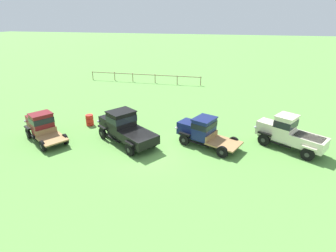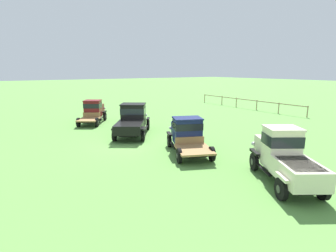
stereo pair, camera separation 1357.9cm
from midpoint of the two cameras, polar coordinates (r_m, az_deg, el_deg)
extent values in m
plane|color=#5B9342|center=(16.45, 12.99, -12.11)|extent=(240.00, 240.00, 0.00)
cylinder|color=#997F60|center=(32.03, 39.32, -1.56)|extent=(0.12, 0.12, 1.22)
cylinder|color=#997F60|center=(32.80, 34.07, -0.62)|extent=(0.12, 0.12, 1.22)
cylinder|color=#997F60|center=(34.29, 29.45, 0.37)|extent=(0.12, 0.12, 1.22)
cylinder|color=#997F60|center=(35.84, 24.89, 1.26)|extent=(0.12, 0.12, 1.22)
cylinder|color=#997F60|center=(37.50, 21.43, 1.99)|extent=(0.12, 0.12, 1.22)
cylinder|color=#997F60|center=(39.10, 17.27, 2.67)|extent=(0.12, 0.12, 1.22)
cube|color=#997F60|center=(34.82, 27.28, 1.57)|extent=(15.68, 0.08, 0.10)
cylinder|color=black|center=(23.38, -3.73, -3.46)|extent=(0.75, 0.58, 0.78)
cylinder|color=#2D2D2D|center=(23.39, -3.98, -3.46)|extent=(0.25, 0.18, 0.27)
cylinder|color=black|center=(23.34, 0.16, -3.46)|extent=(0.75, 0.58, 0.78)
cylinder|color=#2D2D2D|center=(23.34, 0.42, -3.46)|extent=(0.25, 0.18, 0.27)
cylinder|color=black|center=(20.61, -4.19, -5.63)|extent=(0.75, 0.58, 0.78)
cylinder|color=#2D2D2D|center=(20.61, -4.48, -5.63)|extent=(0.25, 0.18, 0.27)
cylinder|color=black|center=(20.56, 0.24, -5.64)|extent=(0.75, 0.58, 0.78)
cylinder|color=#2D2D2D|center=(20.56, 0.53, -5.64)|extent=(0.25, 0.18, 0.27)
cube|color=black|center=(22.06, -1.87, -4.18)|extent=(3.98, 3.03, 0.12)
cube|color=maroon|center=(23.40, -1.78, -1.85)|extent=(1.84, 1.74, 0.97)
cube|color=silver|center=(24.10, -1.74, -1.55)|extent=(0.53, 0.76, 0.73)
sphere|color=silver|center=(24.12, -3.15, -1.38)|extent=(0.20, 0.20, 0.20)
sphere|color=silver|center=(24.09, -0.33, -1.38)|extent=(0.20, 0.20, 0.20)
cube|color=black|center=(23.27, -3.74, -2.41)|extent=(0.86, 0.66, 0.12)
cube|color=black|center=(23.23, 0.17, -2.41)|extent=(0.86, 0.66, 0.12)
cube|color=maroon|center=(22.09, -1.86, -2.04)|extent=(1.70, 1.78, 1.46)
cube|color=black|center=(22.01, -1.87, -1.21)|extent=(1.75, 1.83, 0.41)
cube|color=maroon|center=(21.91, -1.88, -0.08)|extent=(1.82, 1.89, 0.08)
cube|color=black|center=(22.23, -3.86, -4.14)|extent=(1.38, 0.97, 0.05)
cube|color=black|center=(22.19, 0.15, -4.14)|extent=(1.38, 0.97, 0.05)
cube|color=#9E7547|center=(20.79, -1.96, -4.90)|extent=(2.52, 2.42, 0.10)
cube|color=#9E7547|center=(21.63, -1.90, -3.58)|extent=(0.89, 1.30, 0.44)
cylinder|color=black|center=(19.80, 7.42, -6.37)|extent=(0.79, 0.63, 0.83)
cylinder|color=#2D2D2D|center=(19.79, 7.10, -6.38)|extent=(0.26, 0.19, 0.29)
cylinder|color=black|center=(20.11, 13.01, -6.30)|extent=(0.79, 0.63, 0.83)
cylinder|color=#2D2D2D|center=(20.13, 13.32, -6.29)|extent=(0.26, 0.19, 0.29)
cylinder|color=black|center=(16.47, 8.77, -10.31)|extent=(0.79, 0.63, 0.83)
cylinder|color=#2D2D2D|center=(16.46, 8.38, -10.32)|extent=(0.26, 0.19, 0.29)
cylinder|color=black|center=(16.85, 15.50, -10.11)|extent=(0.79, 0.63, 0.83)
cylinder|color=#2D2D2D|center=(16.87, 15.87, -10.10)|extent=(0.26, 0.19, 0.29)
cube|color=black|center=(18.29, 11.10, -7.82)|extent=(4.75, 3.75, 0.12)
cube|color=black|center=(19.98, 10.20, -4.58)|extent=(2.04, 2.00, 0.86)
cube|color=silver|center=(20.69, 9.88, -4.11)|extent=(0.66, 0.92, 0.65)
sphere|color=silver|center=(20.58, 7.85, -3.94)|extent=(0.20, 0.20, 0.20)
sphere|color=silver|center=(20.81, 11.89, -3.91)|extent=(0.20, 0.20, 0.20)
cube|color=black|center=(19.66, 7.46, -5.08)|extent=(0.90, 0.71, 0.12)
cube|color=black|center=(19.97, 13.08, -5.03)|extent=(0.90, 0.71, 0.12)
cube|color=black|center=(18.49, 10.94, -4.73)|extent=(2.11, 2.20, 1.63)
cube|color=black|center=(18.39, 10.98, -3.64)|extent=(2.18, 2.26, 0.46)
cube|color=black|center=(18.27, 11.05, -2.16)|extent=(2.27, 2.34, 0.08)
cube|color=black|center=(18.50, 7.94, -7.53)|extent=(1.66, 1.21, 0.05)
cube|color=black|center=(18.83, 13.80, -7.42)|extent=(1.66, 1.21, 0.05)
cube|color=black|center=(16.82, 12.00, -8.29)|extent=(3.13, 2.94, 0.63)
cube|color=black|center=(16.72, 12.04, -7.37)|extent=(2.64, 2.48, 0.06)
cube|color=black|center=(16.30, 8.83, -8.80)|extent=(0.87, 0.69, 0.12)
cube|color=black|center=(16.68, 15.59, -8.62)|extent=(0.87, 0.69, 0.12)
cylinder|color=black|center=(16.25, 22.94, -11.58)|extent=(0.80, 0.49, 0.79)
cylinder|color=#2D2D2D|center=(16.19, 22.62, -11.64)|extent=(0.27, 0.14, 0.28)
cylinder|color=black|center=(17.23, 28.00, -10.70)|extent=(0.80, 0.49, 0.79)
cylinder|color=#2D2D2D|center=(17.29, 28.28, -10.65)|extent=(0.27, 0.14, 0.28)
cylinder|color=black|center=(14.11, 29.60, -15.94)|extent=(0.80, 0.49, 0.79)
cylinder|color=#2D2D2D|center=(14.05, 29.25, -16.03)|extent=(0.27, 0.14, 0.28)
cylinder|color=black|center=(15.23, 34.94, -14.50)|extent=(0.80, 0.49, 0.79)
cylinder|color=#2D2D2D|center=(15.31, 35.23, -14.42)|extent=(0.27, 0.14, 0.28)
cube|color=black|center=(15.68, 28.55, -12.69)|extent=(4.22, 2.59, 0.12)
cube|color=#141E51|center=(16.66, 25.34, -8.99)|extent=(1.73, 1.68, 0.92)
cube|color=silver|center=(17.17, 24.10, -8.43)|extent=(0.45, 0.91, 0.69)
sphere|color=silver|center=(16.80, 22.19, -8.45)|extent=(0.20, 0.20, 0.20)
sphere|color=silver|center=(17.52, 25.92, -7.95)|extent=(0.20, 0.20, 0.20)
cube|color=black|center=(16.08, 23.07, -10.12)|extent=(0.91, 0.55, 0.12)
cube|color=black|center=(17.07, 28.15, -9.32)|extent=(0.91, 0.55, 0.12)
cube|color=#141E51|center=(15.64, 28.06, -9.64)|extent=(1.70, 1.90, 1.42)
cube|color=black|center=(15.53, 28.18, -8.53)|extent=(1.76, 1.95, 0.40)
cube|color=#141E51|center=(15.40, 28.34, -7.03)|extent=(1.84, 2.01, 0.08)
cube|color=black|center=(15.36, 25.40, -12.97)|extent=(1.55, 0.79, 0.05)
cube|color=black|center=(16.37, 30.49, -11.93)|extent=(1.55, 0.79, 0.05)
cube|color=#9E7547|center=(14.78, 31.66, -14.09)|extent=(2.60, 2.48, 0.10)
cube|color=#9E7547|center=(15.35, 29.33, -11.91)|extent=(0.76, 1.57, 0.44)
cylinder|color=black|center=(15.47, 43.48, -15.19)|extent=(0.81, 0.61, 0.85)
cylinder|color=#2D2D2D|center=(15.40, 43.19, -15.27)|extent=(0.27, 0.19, 0.30)
cylinder|color=black|center=(16.57, 47.45, -14.15)|extent=(0.81, 0.61, 0.85)
cylinder|color=#2D2D2D|center=(16.64, 47.70, -14.08)|extent=(0.27, 0.19, 0.30)
cylinder|color=black|center=(13.84, 52.45, -19.75)|extent=(0.81, 0.61, 0.85)
cylinder|color=#2D2D2D|center=(13.76, 52.18, -19.87)|extent=(0.27, 0.19, 0.30)
cylinder|color=black|center=(15.05, 56.17, -18.08)|extent=(0.81, 0.61, 0.85)
cylinder|color=#2D2D2D|center=(15.14, 56.40, -17.98)|extent=(0.27, 0.19, 0.30)
cube|color=black|center=(15.17, 49.58, -16.36)|extent=(4.00, 2.99, 0.12)
cube|color=beige|center=(15.89, 45.37, -12.31)|extent=(1.70, 1.63, 0.99)
cube|color=silver|center=(16.31, 43.74, -11.69)|extent=(0.51, 0.75, 0.74)
sphere|color=silver|center=(15.89, 42.23, -11.73)|extent=(0.20, 0.20, 0.20)
sphere|color=silver|center=(16.69, 45.21, -11.15)|extent=(0.20, 0.20, 0.20)
cube|color=black|center=(15.29, 43.74, -13.58)|extent=(0.93, 0.70, 0.12)
cube|color=black|center=(16.39, 47.72, -12.63)|extent=(0.93, 0.70, 0.12)
cube|color=beige|center=(15.05, 48.94, -12.66)|extent=(1.68, 1.75, 1.70)
cube|color=black|center=(14.92, 49.17, -11.30)|extent=(1.73, 1.80, 0.48)
cube|color=beige|center=(14.76, 49.49, -9.47)|extent=(1.80, 1.87, 0.08)
cube|color=black|center=(14.79, 46.69, -16.63)|extent=(1.38, 0.96, 0.05)
cube|color=black|center=(15.91, 50.54, -15.41)|extent=(1.38, 0.96, 0.05)
cube|color=beige|center=(14.37, 53.69, -16.59)|extent=(2.58, 2.36, 0.75)
cube|color=black|center=(14.24, 53.93, -15.35)|extent=(2.17, 1.99, 0.06)
cube|color=beige|center=(13.63, 52.80, -18.00)|extent=(0.89, 0.67, 0.12)
cube|color=beige|center=(14.86, 56.51, -16.45)|extent=(0.89, 0.67, 0.12)
cylinder|color=red|center=(22.72, 7.82, -3.85)|extent=(0.62, 0.62, 0.92)
cylinder|color=maroon|center=(22.67, 7.83, -3.40)|extent=(0.65, 0.65, 0.03)
cylinder|color=maroon|center=(22.77, 7.81, -4.29)|extent=(0.65, 0.65, 0.03)
camera|label=1|loc=(6.79, -73.85, 20.13)|focal=28.00mm
camera|label=2|loc=(6.79, 106.15, -20.13)|focal=28.00mm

